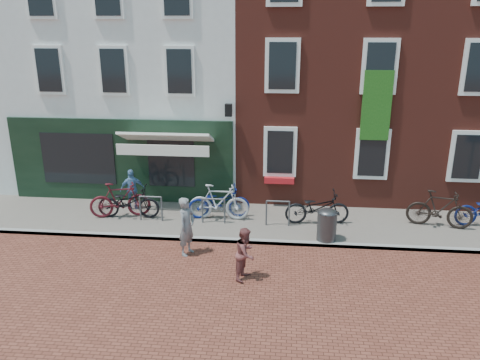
# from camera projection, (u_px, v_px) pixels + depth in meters

# --- Properties ---
(ground) EXTENTS (80.00, 80.00, 0.00)m
(ground) POSITION_uv_depth(u_px,v_px,m) (259.00, 244.00, 13.61)
(ground) COLOR brown
(sidewalk) EXTENTS (24.00, 3.00, 0.10)m
(sidewalk) POSITION_uv_depth(u_px,v_px,m) (293.00, 224.00, 14.92)
(sidewalk) COLOR slate
(sidewalk) RESTS_ON ground
(building_stucco) EXTENTS (8.00, 8.00, 9.00)m
(building_stucco) POSITION_uv_depth(u_px,v_px,m) (149.00, 64.00, 19.30)
(building_stucco) COLOR silver
(building_stucco) RESTS_ON ground
(building_brick_mid) EXTENTS (6.00, 8.00, 10.00)m
(building_brick_mid) POSITION_uv_depth(u_px,v_px,m) (322.00, 53.00, 18.49)
(building_brick_mid) COLOR maroon
(building_brick_mid) RESTS_ON ground
(litter_bin) EXTENTS (0.56, 0.56, 1.02)m
(litter_bin) POSITION_uv_depth(u_px,v_px,m) (327.00, 223.00, 13.52)
(litter_bin) COLOR #3C3C3E
(litter_bin) RESTS_ON sidewalk
(woman) EXTENTS (0.58, 0.70, 1.64)m
(woman) POSITION_uv_depth(u_px,v_px,m) (187.00, 226.00, 12.82)
(woman) COLOR slate
(woman) RESTS_ON ground
(boy) EXTENTS (0.69, 0.78, 1.35)m
(boy) POSITION_uv_depth(u_px,v_px,m) (246.00, 253.00, 11.61)
(boy) COLOR brown
(boy) RESTS_ON ground
(cafe_person) EXTENTS (0.87, 0.65, 1.38)m
(cafe_person) POSITION_uv_depth(u_px,v_px,m) (132.00, 189.00, 15.81)
(cafe_person) COLOR #618DBC
(cafe_person) RESTS_ON sidewalk
(bicycle_0) EXTENTS (2.02, 0.80, 1.05)m
(bicycle_0) POSITION_uv_depth(u_px,v_px,m) (128.00, 202.00, 15.13)
(bicycle_0) COLOR black
(bicycle_0) RESTS_ON sidewalk
(bicycle_1) EXTENTS (2.01, 1.00, 1.16)m
(bicycle_1) POSITION_uv_depth(u_px,v_px,m) (120.00, 200.00, 15.15)
(bicycle_1) COLOR #4F1219
(bicycle_1) RESTS_ON sidewalk
(bicycle_2) EXTENTS (2.09, 1.10, 1.05)m
(bicycle_2) POSITION_uv_depth(u_px,v_px,m) (219.00, 202.00, 15.14)
(bicycle_2) COLOR navy
(bicycle_2) RESTS_ON sidewalk
(bicycle_3) EXTENTS (1.93, 0.55, 1.16)m
(bicycle_3) POSITION_uv_depth(u_px,v_px,m) (219.00, 202.00, 14.98)
(bicycle_3) COLOR #B2B2B4
(bicycle_3) RESTS_ON sidewalk
(bicycle_4) EXTENTS (2.05, 0.91, 1.05)m
(bicycle_4) POSITION_uv_depth(u_px,v_px,m) (317.00, 208.00, 14.67)
(bicycle_4) COLOR black
(bicycle_4) RESTS_ON sidewalk
(bicycle_5) EXTENTS (2.00, 0.94, 1.16)m
(bicycle_5) POSITION_uv_depth(u_px,v_px,m) (440.00, 209.00, 14.41)
(bicycle_5) COLOR black
(bicycle_5) RESTS_ON sidewalk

